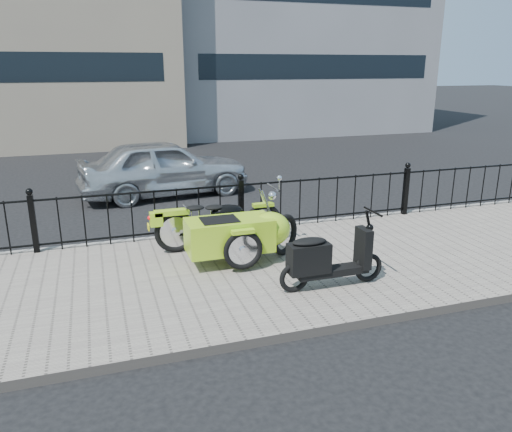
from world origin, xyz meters
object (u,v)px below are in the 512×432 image
object	(u,v)px
spare_tire	(284,235)
sedan_car	(164,167)
motorcycle_sidecar	(238,230)
scooter	(326,260)

from	to	relation	value
spare_tire	sedan_car	bearing A→B (deg)	103.50
motorcycle_sidecar	spare_tire	size ratio (longest dim) A/B	3.38
sedan_car	spare_tire	bearing A→B (deg)	-173.93
motorcycle_sidecar	sedan_car	bearing A→B (deg)	95.00
sedan_car	motorcycle_sidecar	bearing A→B (deg)	177.58
spare_tire	sedan_car	xyz separation A→B (m)	(-1.19, 4.96, 0.23)
sedan_car	scooter	bearing A→B (deg)	-176.05
scooter	spare_tire	world-z (taller)	scooter
scooter	spare_tire	size ratio (longest dim) A/B	2.30
spare_tire	sedan_car	size ratio (longest dim) A/B	0.17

